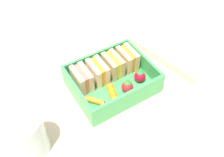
% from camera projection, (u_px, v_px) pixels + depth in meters
% --- Properties ---
extents(ground_plane, '(1.20, 1.20, 0.02)m').
position_uv_depth(ground_plane, '(112.00, 90.00, 0.55)').
color(ground_plane, beige).
extents(bento_tray, '(0.17, 0.13, 0.01)m').
position_uv_depth(bento_tray, '(112.00, 85.00, 0.54)').
color(bento_tray, '#43A958').
rests_on(bento_tray, ground_plane).
extents(bento_rim, '(0.17, 0.13, 0.04)m').
position_uv_depth(bento_rim, '(112.00, 77.00, 0.52)').
color(bento_rim, '#43A958').
rests_on(bento_rim, bento_tray).
extents(sandwich_left, '(0.03, 0.05, 0.04)m').
position_uv_depth(sandwich_left, '(82.00, 79.00, 0.51)').
color(sandwich_left, '#E0B886').
rests_on(sandwich_left, bento_tray).
extents(sandwich_center_left, '(0.03, 0.05, 0.04)m').
position_uv_depth(sandwich_center_left, '(98.00, 72.00, 0.52)').
color(sandwich_center_left, beige).
rests_on(sandwich_center_left, bento_tray).
extents(sandwich_center, '(0.03, 0.05, 0.04)m').
position_uv_depth(sandwich_center, '(113.00, 65.00, 0.54)').
color(sandwich_center, tan).
rests_on(sandwich_center, bento_tray).
extents(sandwich_center_right, '(0.03, 0.05, 0.04)m').
position_uv_depth(sandwich_center_right, '(127.00, 59.00, 0.55)').
color(sandwich_center_right, '#E2BD7C').
rests_on(sandwich_center_right, bento_tray).
extents(carrot_stick_far_left, '(0.03, 0.04, 0.01)m').
position_uv_depth(carrot_stick_far_left, '(94.00, 101.00, 0.49)').
color(carrot_stick_far_left, orange).
rests_on(carrot_stick_far_left, bento_tray).
extents(carrot_stick_left, '(0.03, 0.05, 0.01)m').
position_uv_depth(carrot_stick_left, '(113.00, 94.00, 0.50)').
color(carrot_stick_left, orange).
rests_on(carrot_stick_left, bento_tray).
extents(strawberry_left, '(0.02, 0.02, 0.03)m').
position_uv_depth(strawberry_left, '(127.00, 86.00, 0.51)').
color(strawberry_left, red).
rests_on(strawberry_left, bento_tray).
extents(strawberry_far_left, '(0.02, 0.02, 0.03)m').
position_uv_depth(strawberry_far_left, '(140.00, 76.00, 0.53)').
color(strawberry_far_left, red).
rests_on(strawberry_far_left, bento_tray).
extents(chopstick_pair, '(0.06, 0.20, 0.01)m').
position_uv_depth(chopstick_pair, '(159.00, 59.00, 0.59)').
color(chopstick_pair, '#DBB469').
rests_on(chopstick_pair, ground_plane).
extents(drinking_glass, '(0.05, 0.05, 0.09)m').
position_uv_depth(drinking_glass, '(30.00, 135.00, 0.42)').
color(drinking_glass, silver).
rests_on(drinking_glass, ground_plane).
extents(folded_napkin, '(0.14, 0.12, 0.00)m').
position_uv_depth(folded_napkin, '(179.00, 149.00, 0.44)').
color(folded_napkin, silver).
rests_on(folded_napkin, ground_plane).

